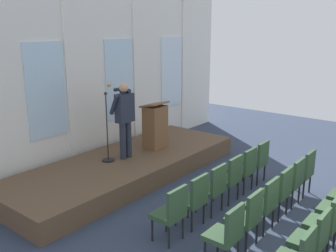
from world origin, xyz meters
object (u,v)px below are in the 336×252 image
chair_r1_c0 (227,232)px  chair_r1_c3 (279,189)px  lectern (155,126)px  chair_r1_c1 (247,215)px  chair_r0_c5 (258,159)px  chair_r1_c5 (304,170)px  mic_stand (108,146)px  chair_r0_c3 (230,176)px  chair_r2_c2 (327,220)px  chair_r1_c4 (292,179)px  chair_r2_c1 (313,237)px  chair_r0_c4 (245,167)px  chair_r0_c1 (194,198)px  chair_r1_c2 (265,201)px  speaker (124,115)px  chair_r0_c2 (213,186)px  chair_r0_c0 (171,211)px

chair_r1_c0 → chair_r1_c3: bearing=0.0°
lectern → chair_r1_c1: 3.99m
chair_r0_c5 → chair_r1_c5: 1.00m
mic_stand → chair_r0_c3: size_ratio=1.65×
chair_r1_c0 → lectern: bearing=54.2°
chair_r0_c3 → chair_r2_c2: size_ratio=1.00×
chair_r1_c4 → chair_r2_c1: same height
chair_r1_c0 → chair_r0_c4: bearing=22.2°
chair_r1_c4 → chair_r1_c3: bearing=180.0°
chair_r0_c1 → chair_r1_c2: same height
chair_r1_c0 → chair_r2_c2: 1.58m
chair_r0_c5 → chair_r1_c0: size_ratio=1.00×
speaker → chair_r0_c5: speaker is taller
chair_r0_c2 → chair_r1_c4: 1.58m
chair_r1_c1 → lectern: bearing=61.3°
chair_r0_c4 → chair_r2_c1: size_ratio=1.00×
chair_r0_c4 → chair_r1_c2: 1.58m
chair_r0_c1 → chair_r0_c4: size_ratio=1.00×
chair_r0_c5 → chair_r1_c1: bearing=-157.8°
chair_r0_c2 → chair_r1_c2: bearing=-90.0°
mic_stand → chair_r2_c2: 4.69m
mic_stand → lectern: size_ratio=1.34×
chair_r0_c3 → chair_r1_c4: (0.61, -1.00, 0.00)m
mic_stand → chair_r0_c0: mic_stand is taller
chair_r0_c2 → chair_r1_c5: (1.83, -1.00, 0.00)m
chair_r0_c4 → chair_r1_c2: bearing=-140.7°
chair_r2_c2 → chair_r2_c1: bearing=180.0°
chair_r0_c0 → chair_r1_c0: bearing=-90.0°
mic_stand → lectern: (1.37, -0.21, 0.22)m
speaker → chair_r0_c3: speaker is taller
chair_r0_c5 → chair_r2_c2: 2.71m
lectern → chair_r1_c0: 4.32m
speaker → chair_r1_c2: 3.66m
chair_r0_c2 → chair_r1_c5: size_ratio=1.00×
chair_r1_c0 → chair_r1_c5: (3.05, 0.00, 0.00)m
speaker → chair_r0_c5: size_ratio=1.83×
speaker → chair_r1_c0: 3.96m
chair_r1_c1 → chair_r0_c3: bearing=39.3°
chair_r1_c0 → mic_stand: bearing=72.8°
chair_r1_c4 → lectern: bearing=88.8°
chair_r0_c3 → mic_stand: bearing=104.3°
chair_r2_c1 → chair_r1_c3: bearing=39.3°
speaker → chair_r0_c5: bearing=-59.1°
mic_stand → chair_r0_c2: bearing=-88.4°
speaker → chair_r2_c2: bearing=-93.9°
chair_r0_c3 → chair_r2_c2: (-0.61, -2.00, 0.00)m
mic_stand → chair_r2_c1: mic_stand is taller
chair_r0_c1 → chair_r1_c4: size_ratio=1.00×
mic_stand → chair_r0_c5: bearing=-54.7°
chair_r1_c1 → chair_r2_c1: size_ratio=1.00×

